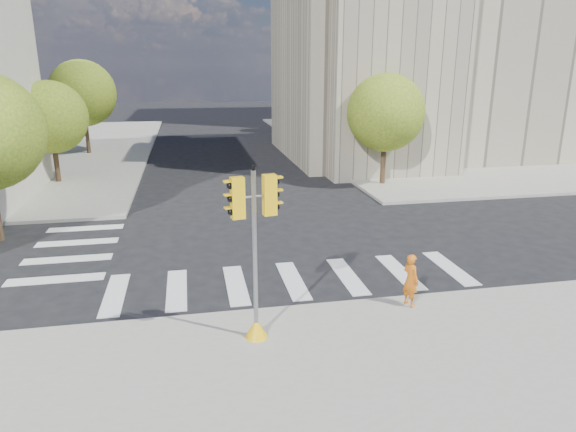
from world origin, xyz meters
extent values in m
plane|color=black|center=(0.00, 0.00, 0.00)|extent=(160.00, 160.00, 0.00)
cube|color=gray|center=(20.00, 26.00, 0.07)|extent=(28.00, 40.00, 0.15)
cube|color=#A0977F|center=(17.00, 20.00, 7.00)|extent=(26.00, 14.00, 14.00)
cube|color=#A0977F|center=(9.00, 15.00, 7.00)|extent=(8.00, 8.00, 14.00)
cylinder|color=#382616|center=(-10.50, 14.00, 1.08)|extent=(0.28, 0.28, 2.17)
sphere|color=#43631C|center=(-10.50, 14.00, 3.77)|extent=(4.00, 4.00, 4.00)
cylinder|color=#382616|center=(-10.50, 24.00, 1.31)|extent=(0.28, 0.28, 2.62)
sphere|color=#43631C|center=(-10.50, 24.00, 4.54)|extent=(4.80, 4.80, 4.80)
cylinder|color=#382616|center=(7.50, 10.00, 1.19)|extent=(0.28, 0.28, 2.38)
sphere|color=#43631C|center=(7.50, 10.00, 4.06)|extent=(4.20, 4.20, 4.20)
cylinder|color=#382616|center=(7.50, 22.00, 1.26)|extent=(0.28, 0.28, 2.52)
sphere|color=#43631C|center=(7.50, 22.00, 4.36)|extent=(4.60, 4.60, 4.60)
cylinder|color=#382616|center=(7.50, 34.00, 1.14)|extent=(0.28, 0.28, 2.27)
sphere|color=#43631C|center=(7.50, 34.00, 3.88)|extent=(4.00, 4.00, 4.00)
cylinder|color=black|center=(8.00, 14.00, 4.15)|extent=(0.12, 0.12, 8.00)
cube|color=black|center=(8.00, 14.00, 8.15)|extent=(0.35, 0.18, 0.22)
cylinder|color=black|center=(8.00, 28.00, 4.15)|extent=(0.12, 0.12, 8.00)
cube|color=black|center=(8.00, 28.00, 8.15)|extent=(0.35, 0.18, 0.22)
cone|color=yellow|center=(-1.73, -5.52, 0.40)|extent=(0.56, 0.56, 0.50)
cylinder|color=gray|center=(-1.73, -5.52, 2.23)|extent=(0.11, 0.11, 4.16)
cylinder|color=black|center=(-1.73, -5.52, 4.36)|extent=(0.07, 0.07, 0.12)
cylinder|color=gray|center=(-1.73, -5.52, 3.71)|extent=(0.90, 0.23, 0.06)
cube|color=yellow|center=(-2.10, -5.59, 3.71)|extent=(0.34, 0.27, 0.95)
cube|color=yellow|center=(-1.35, -5.45, 3.71)|extent=(0.34, 0.27, 0.95)
imported|color=orange|center=(2.67, -4.60, 0.90)|extent=(0.51, 0.63, 1.50)
camera|label=1|loc=(-3.12, -16.68, 6.58)|focal=32.00mm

